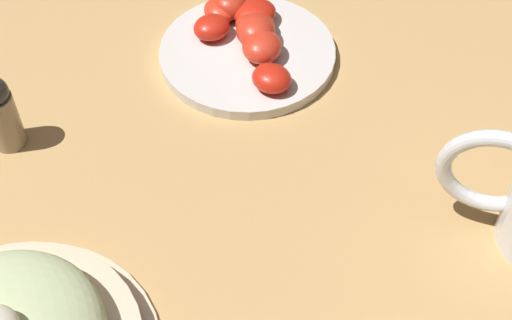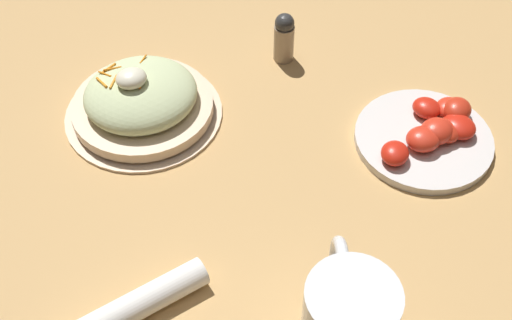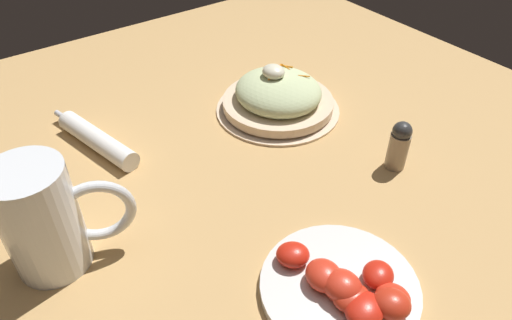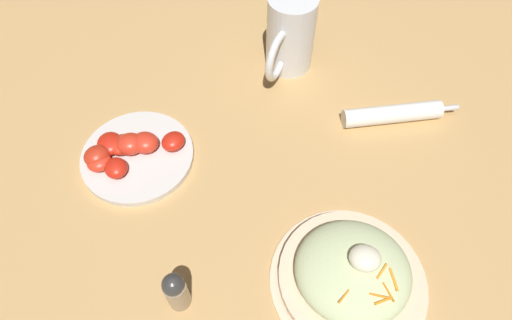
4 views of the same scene
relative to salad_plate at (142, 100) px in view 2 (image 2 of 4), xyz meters
The scene contains 5 objects.
ground_plane 0.27m from the salad_plate, 131.66° to the left, with size 1.43×1.43×0.00m, color tan.
salad_plate is the anchor object (origin of this frame).
napkin_roll 0.34m from the salad_plate, 74.43° to the left, with size 0.22×0.08×0.03m.
tomato_plate 0.42m from the salad_plate, 152.91° to the left, with size 0.20×0.20×0.05m.
salt_shaker 0.25m from the salad_plate, 168.19° to the right, with size 0.03×0.03×0.09m.
Camera 2 is at (0.26, 0.53, 0.72)m, focal length 47.14 mm.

